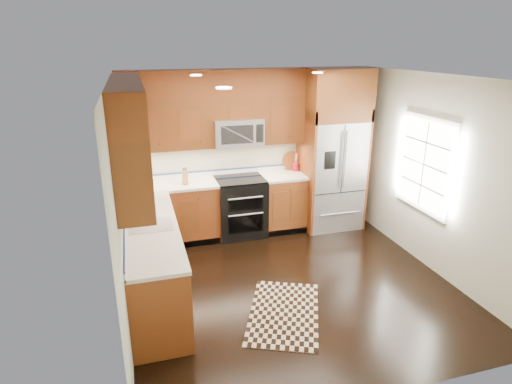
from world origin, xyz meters
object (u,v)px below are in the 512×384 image
object	(u,v)px
refrigerator	(333,150)
rug	(284,313)
range	(240,207)
knife_block	(185,177)
utensil_crock	(296,165)

from	to	relation	value
refrigerator	rug	bearing A→B (deg)	-125.89
range	knife_block	distance (m)	1.03
utensil_crock	range	bearing A→B (deg)	-169.93
utensil_crock	knife_block	bearing A→B (deg)	-174.91
rug	range	bearing A→B (deg)	112.03
refrigerator	utensil_crock	distance (m)	0.65
rug	utensil_crock	bearing A→B (deg)	90.03
refrigerator	rug	world-z (taller)	refrigerator
rug	utensil_crock	distance (m)	2.85
refrigerator	rug	xyz separation A→B (m)	(-1.61, -2.22, -1.30)
refrigerator	range	bearing A→B (deg)	178.60
refrigerator	utensil_crock	bearing A→B (deg)	158.60
refrigerator	knife_block	size ratio (longest dim) A/B	10.29
range	utensil_crock	xyz separation A→B (m)	(1.00, 0.18, 0.57)
refrigerator	knife_block	bearing A→B (deg)	178.80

